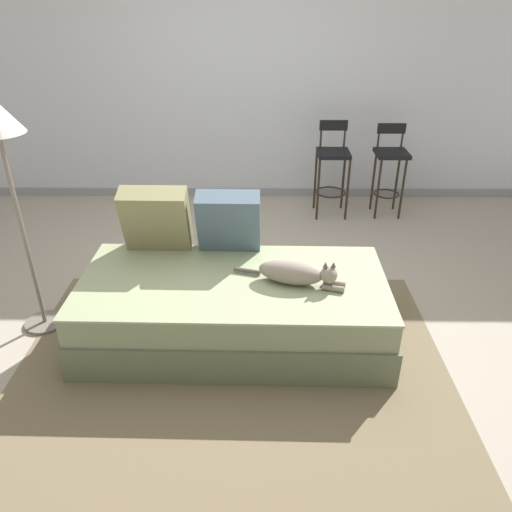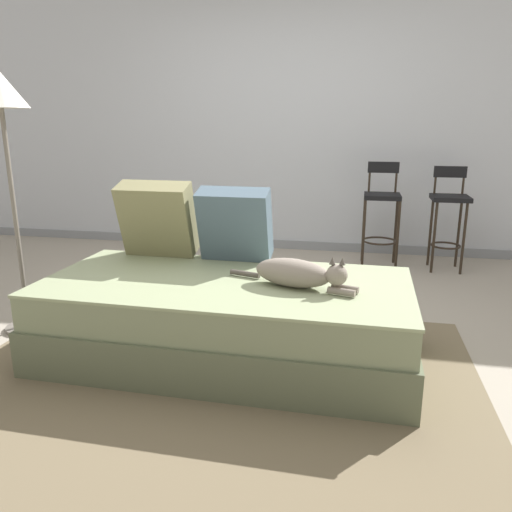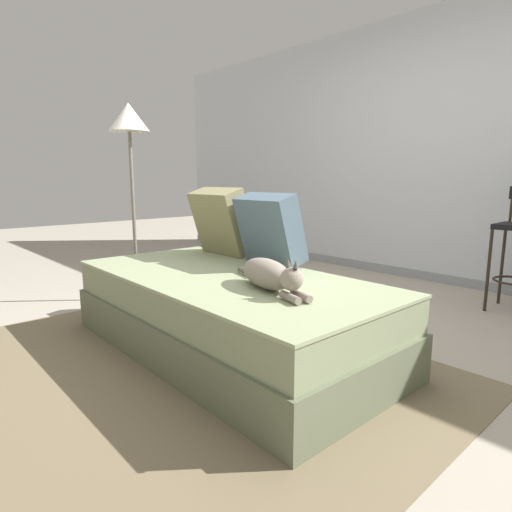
{
  "view_description": "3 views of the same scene",
  "coord_description": "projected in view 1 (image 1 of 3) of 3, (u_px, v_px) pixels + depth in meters",
  "views": [
    {
      "loc": [
        0.17,
        -3.18,
        2.16
      ],
      "look_at": [
        0.15,
        -0.3,
        0.58
      ],
      "focal_mm": 35.0,
      "sensor_mm": 36.0,
      "label": 1
    },
    {
      "loc": [
        0.69,
        -2.94,
        1.3
      ],
      "look_at": [
        0.15,
        -0.3,
        0.58
      ],
      "focal_mm": 35.0,
      "sensor_mm": 36.0,
      "label": 2
    },
    {
      "loc": [
        1.91,
        -1.92,
        1.01
      ],
      "look_at": [
        0.15,
        -0.3,
        0.58
      ],
      "focal_mm": 30.0,
      "sensor_mm": 36.0,
      "label": 3
    }
  ],
  "objects": [
    {
      "name": "ground_plane",
      "position": [
        237.0,
        303.0,
        3.82
      ],
      "size": [
        16.0,
        16.0,
        0.0
      ],
      "primitive_type": "plane",
      "color": "#A89E8E",
      "rests_on": "ground"
    },
    {
      "name": "bar_stool_near_window",
      "position": [
        332.0,
        164.0,
        5.06
      ],
      "size": [
        0.32,
        0.32,
        0.95
      ],
      "color": "#2D2319",
      "rests_on": "ground"
    },
    {
      "name": "area_rug",
      "position": [
        232.0,
        364.0,
        3.21
      ],
      "size": [
        2.74,
        2.09,
        0.01
      ],
      "primitive_type": "cube",
      "color": "#75664C",
      "rests_on": "ground"
    },
    {
      "name": "throw_pillow_middle",
      "position": [
        229.0,
        221.0,
        3.49
      ],
      "size": [
        0.44,
        0.28,
        0.47
      ],
      "color": "#4C6070",
      "rests_on": "couch"
    },
    {
      "name": "wall_baseboard_trim",
      "position": [
        245.0,
        192.0,
        5.72
      ],
      "size": [
        8.0,
        0.02,
        0.09
      ],
      "primitive_type": "cube",
      "color": "gray",
      "rests_on": "ground"
    },
    {
      "name": "throw_pillow_corner",
      "position": [
        156.0,
        219.0,
        3.49
      ],
      "size": [
        0.47,
        0.3,
        0.49
      ],
      "color": "#847F56",
      "rests_on": "couch"
    },
    {
      "name": "cat",
      "position": [
        295.0,
        273.0,
        3.18
      ],
      "size": [
        0.72,
        0.29,
        0.19
      ],
      "color": "gray",
      "rests_on": "couch"
    },
    {
      "name": "bar_stool_by_doorway",
      "position": [
        390.0,
        163.0,
        5.05
      ],
      "size": [
        0.32,
        0.32,
        0.92
      ],
      "color": "#2D2319",
      "rests_on": "ground"
    },
    {
      "name": "wall_back_panel",
      "position": [
        243.0,
        77.0,
        5.17
      ],
      "size": [
        8.0,
        0.1,
        2.6
      ],
      "primitive_type": "cube",
      "color": "silver",
      "rests_on": "ground"
    },
    {
      "name": "couch",
      "position": [
        234.0,
        308.0,
        3.36
      ],
      "size": [
        2.06,
        1.03,
        0.46
      ],
      "color": "#636B50",
      "rests_on": "ground"
    }
  ]
}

